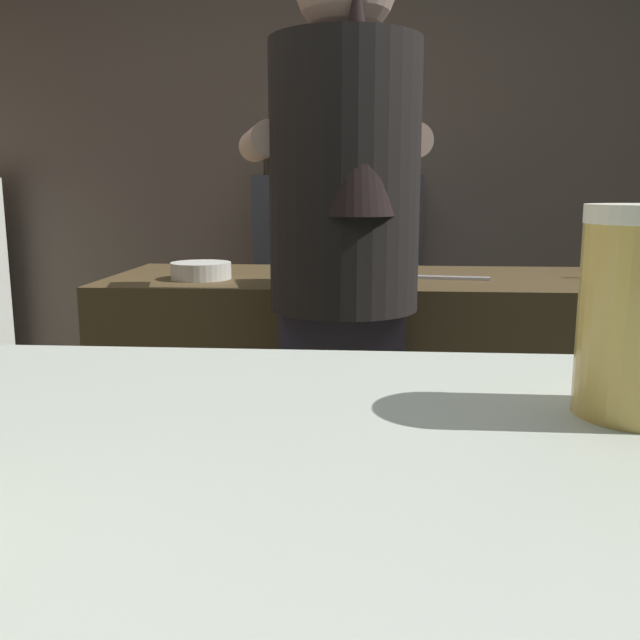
{
  "coord_description": "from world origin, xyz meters",
  "views": [
    {
      "loc": [
        0.07,
        -1.34,
        1.16
      ],
      "look_at": [
        0.03,
        -0.75,
        1.05
      ],
      "focal_mm": 38.85,
      "sensor_mm": 36.0,
      "label": 1
    }
  ],
  "objects_px": {
    "bottle_olive_oil": "(271,154)",
    "bartender": "(345,267)",
    "bottle_hot_sauce": "(348,160)",
    "bottle_soy": "(317,154)",
    "mixing_bowl": "(201,271)",
    "chefs_knife": "(447,278)"
  },
  "relations": [
    {
      "from": "bartender",
      "to": "bottle_soy",
      "type": "height_order",
      "value": "bartender"
    },
    {
      "from": "bottle_olive_oil",
      "to": "chefs_knife",
      "type": "bearing_deg",
      "value": -61.66
    },
    {
      "from": "bartender",
      "to": "bottle_soy",
      "type": "distance_m",
      "value": 1.72
    },
    {
      "from": "bartender",
      "to": "bottle_soy",
      "type": "xyz_separation_m",
      "value": [
        -0.2,
        1.68,
        0.34
      ]
    },
    {
      "from": "mixing_bowl",
      "to": "chefs_knife",
      "type": "xyz_separation_m",
      "value": [
        0.71,
        0.05,
        -0.02
      ]
    },
    {
      "from": "bottle_hot_sauce",
      "to": "bottle_olive_oil",
      "type": "distance_m",
      "value": 0.37
    },
    {
      "from": "bottle_soy",
      "to": "mixing_bowl",
      "type": "bearing_deg",
      "value": -99.83
    },
    {
      "from": "chefs_knife",
      "to": "bottle_olive_oil",
      "type": "height_order",
      "value": "bottle_olive_oil"
    },
    {
      "from": "bartender",
      "to": "mixing_bowl",
      "type": "xyz_separation_m",
      "value": [
        -0.43,
        0.36,
        -0.05
      ]
    },
    {
      "from": "bartender",
      "to": "mixing_bowl",
      "type": "height_order",
      "value": "bartender"
    },
    {
      "from": "bottle_soy",
      "to": "chefs_knife",
      "type": "bearing_deg",
      "value": -69.46
    },
    {
      "from": "bartender",
      "to": "chefs_knife",
      "type": "bearing_deg",
      "value": -49.99
    },
    {
      "from": "bartender",
      "to": "bottle_olive_oil",
      "type": "relative_size",
      "value": 6.64
    },
    {
      "from": "bottle_hot_sauce",
      "to": "bottle_soy",
      "type": "relative_size",
      "value": 0.72
    },
    {
      "from": "bottle_olive_oil",
      "to": "bartender",
      "type": "bearing_deg",
      "value": -76.26
    },
    {
      "from": "bartender",
      "to": "mixing_bowl",
      "type": "relative_size",
      "value": 9.86
    },
    {
      "from": "bartender",
      "to": "bottle_hot_sauce",
      "type": "relative_size",
      "value": 9.37
    },
    {
      "from": "chefs_knife",
      "to": "bartender",
      "type": "bearing_deg",
      "value": -116.77
    },
    {
      "from": "mixing_bowl",
      "to": "bottle_olive_oil",
      "type": "distance_m",
      "value": 1.38
    },
    {
      "from": "bottle_hot_sauce",
      "to": "bottle_soy",
      "type": "distance_m",
      "value": 0.16
    },
    {
      "from": "bartender",
      "to": "bottle_olive_oil",
      "type": "xyz_separation_m",
      "value": [
        -0.41,
        1.69,
        0.34
      ]
    },
    {
      "from": "mixing_bowl",
      "to": "bottle_soy",
      "type": "distance_m",
      "value": 1.39
    }
  ]
}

